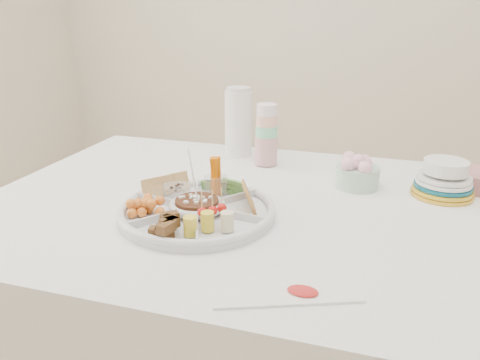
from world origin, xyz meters
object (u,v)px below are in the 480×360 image
(party_tray, at_px, (197,208))
(thermos, at_px, (238,121))
(plate_stack, at_px, (444,177))
(dining_table, at_px, (263,324))

(party_tray, relative_size, thermos, 1.58)
(party_tray, bearing_deg, plate_stack, 28.97)
(party_tray, height_order, plate_stack, plate_stack)
(dining_table, height_order, party_tray, party_tray)
(thermos, relative_size, plate_stack, 1.46)
(party_tray, xyz_separation_m, plate_stack, (0.59, 0.33, 0.03))
(dining_table, xyz_separation_m, plate_stack, (0.45, 0.20, 0.43))
(dining_table, bearing_deg, party_tray, -138.96)
(thermos, bearing_deg, dining_table, -63.50)
(thermos, bearing_deg, plate_stack, -17.25)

